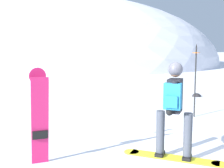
% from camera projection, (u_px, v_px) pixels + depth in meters
% --- Properties ---
extents(ground_plane, '(300.00, 300.00, 0.00)m').
position_uv_depth(ground_plane, '(185.00, 166.00, 4.81)').
color(ground_plane, white).
extents(ridge_peak_main, '(40.18, 36.17, 16.91)m').
position_uv_depth(ridge_peak_main, '(62.00, 64.00, 37.50)').
color(ridge_peak_main, white).
rests_on(ridge_peak_main, ground).
extents(snowboarder_main, '(1.41, 1.35, 1.71)m').
position_uv_depth(snowboarder_main, '(174.00, 108.00, 5.02)').
color(snowboarder_main, yellow).
rests_on(snowboarder_main, ground).
extents(spare_snowboard, '(0.28, 0.32, 1.64)m').
position_uv_depth(spare_snowboard, '(40.00, 117.00, 4.76)').
color(spare_snowboard, '#D11E5B').
rests_on(spare_snowboard, ground).
extents(piste_marker_near, '(0.20, 0.20, 2.09)m').
position_uv_depth(piste_marker_near, '(195.00, 76.00, 8.21)').
color(piste_marker_near, black).
rests_on(piste_marker_near, ground).
extents(rock_mid, '(0.39, 0.33, 0.27)m').
position_uv_depth(rock_mid, '(197.00, 97.00, 11.91)').
color(rock_mid, '#282628').
rests_on(rock_mid, ground).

